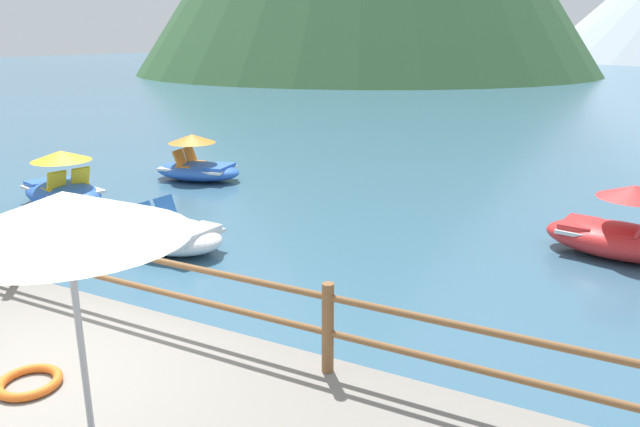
% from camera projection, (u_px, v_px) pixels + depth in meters
% --- Properties ---
extents(ground_plane, '(200.00, 200.00, 0.00)m').
position_uv_depth(ground_plane, '(559.00, 94.00, 39.94)').
color(ground_plane, '#38607A').
extents(dock_railing, '(23.92, 0.12, 0.95)m').
position_uv_depth(dock_railing, '(144.00, 276.00, 6.98)').
color(dock_railing, brown).
rests_on(dock_railing, promenade_dock).
extents(beach_umbrella, '(1.70, 1.70, 2.24)m').
position_uv_depth(beach_umbrella, '(66.00, 219.00, 4.10)').
color(beach_umbrella, '#B2B2B7').
rests_on(beach_umbrella, promenade_dock).
extents(life_ring, '(0.61, 0.61, 0.09)m').
position_uv_depth(life_ring, '(29.00, 382.00, 5.80)').
color(life_ring, orange).
rests_on(life_ring, promenade_dock).
extents(pedal_boat_0, '(2.51, 1.62, 1.20)m').
position_uv_depth(pedal_boat_0, '(197.00, 165.00, 15.86)').
color(pedal_boat_0, blue).
rests_on(pedal_boat_0, ground).
extents(pedal_boat_1, '(2.22, 1.48, 0.87)m').
position_uv_depth(pedal_boat_1, '(171.00, 234.00, 10.64)').
color(pedal_boat_1, white).
rests_on(pedal_boat_1, ground).
extents(pedal_boat_3, '(2.60, 1.62, 1.28)m').
position_uv_depth(pedal_boat_3, '(621.00, 233.00, 10.27)').
color(pedal_boat_3, red).
rests_on(pedal_boat_3, ground).
extents(pedal_boat_4, '(2.62, 1.89, 1.25)m').
position_uv_depth(pedal_boat_4, '(62.00, 187.00, 13.47)').
color(pedal_boat_4, blue).
rests_on(pedal_boat_4, ground).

